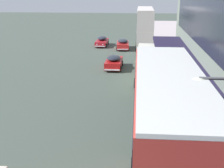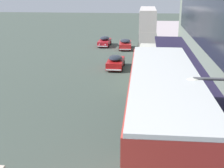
% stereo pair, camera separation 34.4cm
% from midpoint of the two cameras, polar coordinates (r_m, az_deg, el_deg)
% --- Properties ---
extents(transit_bus_kerbside_front, '(2.99, 9.47, 3.07)m').
position_cam_midpoint_polar(transit_bus_kerbside_front, '(32.37, 7.39, 3.70)').
color(transit_bus_kerbside_front, tan).
rests_on(transit_bus_kerbside_front, ground).
extents(transit_bus_kerbside_rear, '(2.73, 11.37, 6.19)m').
position_cam_midpoint_polar(transit_bus_kerbside_rear, '(50.61, 6.70, 10.36)').
color(transit_bus_kerbside_rear, beige).
rests_on(transit_bus_kerbside_rear, ground).
extents(transit_bus_kerbside_far, '(2.72, 9.84, 6.41)m').
position_cam_midpoint_polar(transit_bus_kerbside_far, '(12.11, 9.74, -11.57)').
color(transit_bus_kerbside_far, '#AC3129').
rests_on(transit_bus_kerbside_far, ground).
extents(sedan_second_near, '(2.16, 4.97, 1.61)m').
position_cam_midpoint_polar(sedan_second_near, '(49.47, 2.63, 7.33)').
color(sedan_second_near, red).
rests_on(sedan_second_near, ground).
extents(sedan_lead_mid, '(2.00, 4.67, 1.60)m').
position_cam_midpoint_polar(sedan_lead_mid, '(37.26, 0.91, 4.07)').
color(sedan_lead_mid, '#A91515').
rests_on(sedan_lead_mid, ground).
extents(sedan_oncoming_rear, '(1.90, 5.00, 1.57)m').
position_cam_midpoint_polar(sedan_oncoming_rear, '(52.20, -1.18, 7.83)').
color(sedan_oncoming_rear, '#AD1A23').
rests_on(sedan_oncoming_rear, ground).
extents(sedan_trailing_mid, '(2.00, 4.78, 1.44)m').
position_cam_midpoint_polar(sedan_trailing_mid, '(60.02, 6.81, 8.89)').
color(sedan_trailing_mid, gray).
rests_on(sedan_trailing_mid, ground).
extents(street_lamp, '(1.50, 0.28, 6.39)m').
position_cam_midpoint_polar(street_lamp, '(11.52, 19.60, -11.41)').
color(street_lamp, '#4C4C51').
rests_on(street_lamp, sidewalk_kerb).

